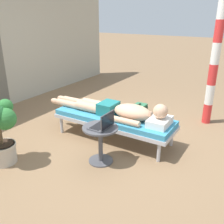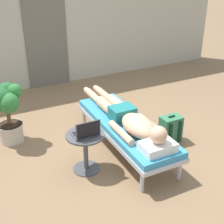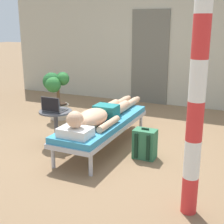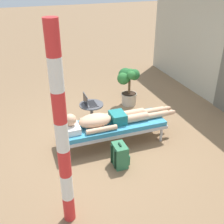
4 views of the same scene
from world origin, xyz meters
name	(u,v)px [view 2 (image 2 of 4)]	position (x,y,z in m)	size (l,w,h in m)	color
ground_plane	(118,150)	(0.00, 0.00, 0.00)	(40.00, 40.00, 0.00)	#846647
house_wall_back	(55,17)	(0.11, 2.91, 1.35)	(7.60, 0.20, 2.70)	#B2AD99
house_door_panel	(46,36)	(-0.13, 2.80, 1.02)	(0.84, 0.03, 2.04)	#625F54
lounge_chair	(126,127)	(0.11, -0.01, 0.35)	(0.63, 1.97, 0.42)	#B7B7BC
person_reclining	(129,119)	(0.11, -0.10, 0.52)	(0.53, 2.17, 0.32)	white
side_table	(85,146)	(-0.57, -0.21, 0.36)	(0.48, 0.48, 0.52)	#4C4C51
laptop	(86,132)	(-0.57, -0.26, 0.58)	(0.31, 0.24, 0.23)	#4C4C51
backpack	(170,129)	(0.79, -0.13, 0.20)	(0.30, 0.26, 0.42)	#33724C
potted_plant	(6,108)	(-1.31, 0.89, 0.56)	(0.51, 0.52, 0.89)	#BFB29E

